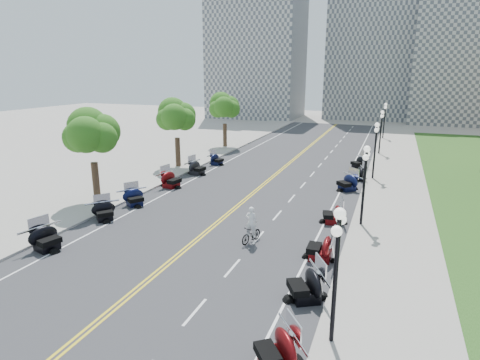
% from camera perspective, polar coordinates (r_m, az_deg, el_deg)
% --- Properties ---
extents(ground, '(160.00, 160.00, 0.00)m').
position_cam_1_polar(ground, '(24.67, -4.51, -7.13)').
color(ground, gray).
extents(road, '(16.00, 90.00, 0.01)m').
position_cam_1_polar(road, '(33.46, 2.86, -1.06)').
color(road, '#333335').
rests_on(road, ground).
extents(centerline_yellow_a, '(0.12, 90.00, 0.00)m').
position_cam_1_polar(centerline_yellow_a, '(33.49, 2.66, -1.03)').
color(centerline_yellow_a, yellow).
rests_on(centerline_yellow_a, road).
extents(centerline_yellow_b, '(0.12, 90.00, 0.00)m').
position_cam_1_polar(centerline_yellow_b, '(33.42, 3.05, -1.07)').
color(centerline_yellow_b, yellow).
rests_on(centerline_yellow_b, road).
extents(edge_line_north, '(0.12, 90.00, 0.00)m').
position_cam_1_polar(edge_line_north, '(32.13, 13.77, -2.16)').
color(edge_line_north, white).
rests_on(edge_line_north, road).
extents(edge_line_south, '(0.12, 90.00, 0.00)m').
position_cam_1_polar(edge_line_south, '(35.89, -6.89, -0.02)').
color(edge_line_south, white).
rests_on(edge_line_south, road).
extents(lane_dash_4, '(0.12, 2.00, 0.00)m').
position_cam_1_polar(lane_dash_4, '(17.03, -6.43, -18.13)').
color(lane_dash_4, white).
rests_on(lane_dash_4, road).
extents(lane_dash_5, '(0.12, 2.00, 0.00)m').
position_cam_1_polar(lane_dash_5, '(20.16, -1.09, -12.39)').
color(lane_dash_5, white).
rests_on(lane_dash_5, road).
extents(lane_dash_6, '(0.12, 2.00, 0.00)m').
position_cam_1_polar(lane_dash_6, '(23.55, 2.61, -8.18)').
color(lane_dash_6, white).
rests_on(lane_dash_6, road).
extents(lane_dash_7, '(0.12, 2.00, 0.00)m').
position_cam_1_polar(lane_dash_7, '(27.11, 5.31, -5.03)').
color(lane_dash_7, white).
rests_on(lane_dash_7, road).
extents(lane_dash_8, '(0.12, 2.00, 0.00)m').
position_cam_1_polar(lane_dash_8, '(30.78, 7.36, -2.61)').
color(lane_dash_8, white).
rests_on(lane_dash_8, road).
extents(lane_dash_9, '(0.12, 2.00, 0.00)m').
position_cam_1_polar(lane_dash_9, '(34.52, 8.96, -0.71)').
color(lane_dash_9, white).
rests_on(lane_dash_9, road).
extents(lane_dash_10, '(0.12, 2.00, 0.00)m').
position_cam_1_polar(lane_dash_10, '(38.32, 10.24, 0.82)').
color(lane_dash_10, white).
rests_on(lane_dash_10, road).
extents(lane_dash_11, '(0.12, 2.00, 0.00)m').
position_cam_1_polar(lane_dash_11, '(42.15, 11.29, 2.07)').
color(lane_dash_11, white).
rests_on(lane_dash_11, road).
extents(lane_dash_12, '(0.12, 2.00, 0.00)m').
position_cam_1_polar(lane_dash_12, '(46.01, 12.17, 3.11)').
color(lane_dash_12, white).
rests_on(lane_dash_12, road).
extents(lane_dash_13, '(0.12, 2.00, 0.00)m').
position_cam_1_polar(lane_dash_13, '(49.89, 12.91, 3.99)').
color(lane_dash_13, white).
rests_on(lane_dash_13, road).
extents(lane_dash_14, '(0.12, 2.00, 0.00)m').
position_cam_1_polar(lane_dash_14, '(53.79, 13.55, 4.74)').
color(lane_dash_14, white).
rests_on(lane_dash_14, road).
extents(lane_dash_15, '(0.12, 2.00, 0.00)m').
position_cam_1_polar(lane_dash_15, '(57.71, 14.10, 5.39)').
color(lane_dash_15, white).
rests_on(lane_dash_15, road).
extents(lane_dash_16, '(0.12, 2.00, 0.00)m').
position_cam_1_polar(lane_dash_16, '(61.63, 14.58, 5.96)').
color(lane_dash_16, white).
rests_on(lane_dash_16, road).
extents(lane_dash_17, '(0.12, 2.00, 0.00)m').
position_cam_1_polar(lane_dash_17, '(65.57, 15.01, 6.45)').
color(lane_dash_17, white).
rests_on(lane_dash_17, road).
extents(lane_dash_18, '(0.12, 2.00, 0.00)m').
position_cam_1_polar(lane_dash_18, '(69.51, 15.38, 6.89)').
color(lane_dash_18, white).
rests_on(lane_dash_18, road).
extents(lane_dash_19, '(0.12, 2.00, 0.00)m').
position_cam_1_polar(lane_dash_19, '(73.46, 15.72, 7.29)').
color(lane_dash_19, white).
rests_on(lane_dash_19, road).
extents(sidewalk_north, '(5.00, 90.00, 0.15)m').
position_cam_1_polar(sidewalk_north, '(31.92, 21.08, -2.76)').
color(sidewalk_north, '#9E9991').
rests_on(sidewalk_north, ground).
extents(sidewalk_south, '(5.00, 90.00, 0.15)m').
position_cam_1_polar(sidewalk_south, '(37.92, -12.38, 0.65)').
color(sidewalk_south, '#9E9991').
rests_on(sidewalk_south, ground).
extents(distant_block_a, '(18.00, 14.00, 26.00)m').
position_cam_1_polar(distant_block_a, '(87.23, 2.45, 17.53)').
color(distant_block_a, gray).
rests_on(distant_block_a, ground).
extents(distant_block_b, '(16.00, 12.00, 30.00)m').
position_cam_1_polar(distant_block_b, '(88.93, 18.08, 18.09)').
color(distant_block_b, gray).
rests_on(distant_block_b, ground).
extents(distant_block_c, '(20.00, 14.00, 22.00)m').
position_cam_1_polar(distant_block_c, '(86.40, 30.07, 14.29)').
color(distant_block_c, gray).
rests_on(distant_block_c, ground).
extents(street_lamp_1, '(0.50, 1.20, 4.90)m').
position_cam_1_polar(street_lamp_1, '(14.30, 13.42, -13.37)').
color(street_lamp_1, black).
rests_on(street_lamp_1, sidewalk_north).
extents(street_lamp_2, '(0.50, 1.20, 4.90)m').
position_cam_1_polar(street_lamp_2, '(25.49, 17.21, -0.86)').
color(street_lamp_2, black).
rests_on(street_lamp_2, sidewalk_north).
extents(street_lamp_3, '(0.50, 1.20, 4.90)m').
position_cam_1_polar(street_lamp_3, '(37.19, 18.63, 3.92)').
color(street_lamp_3, black).
rests_on(street_lamp_3, sidewalk_north).
extents(street_lamp_4, '(0.50, 1.20, 4.90)m').
position_cam_1_polar(street_lamp_4, '(49.03, 19.37, 6.40)').
color(street_lamp_4, black).
rests_on(street_lamp_4, sidewalk_north).
extents(street_lamp_5, '(0.50, 1.20, 4.90)m').
position_cam_1_polar(street_lamp_5, '(60.93, 19.83, 7.91)').
color(street_lamp_5, black).
rests_on(street_lamp_5, sidewalk_north).
extents(tree_2, '(4.80, 4.80, 9.20)m').
position_cam_1_polar(tree_2, '(30.47, -20.34, 5.55)').
color(tree_2, '#235619').
rests_on(tree_2, sidewalk_south).
extents(tree_3, '(4.80, 4.80, 9.20)m').
position_cam_1_polar(tree_3, '(40.17, -9.02, 8.41)').
color(tree_3, '#235619').
rests_on(tree_3, sidewalk_south).
extents(tree_4, '(4.80, 4.80, 9.20)m').
position_cam_1_polar(tree_4, '(50.86, -2.19, 9.96)').
color(tree_4, '#235619').
rests_on(tree_4, sidewalk_south).
extents(motorcycle_n_3, '(2.79, 2.79, 1.39)m').
position_cam_1_polar(motorcycle_n_3, '(14.09, 5.25, -22.71)').
color(motorcycle_n_3, '#590A0C').
rests_on(motorcycle_n_3, road).
extents(motorcycle_n_4, '(2.94, 2.94, 1.50)m').
position_cam_1_polar(motorcycle_n_4, '(17.54, 9.33, -14.35)').
color(motorcycle_n_4, black).
rests_on(motorcycle_n_4, road).
extents(motorcycle_n_5, '(2.12, 2.12, 1.45)m').
position_cam_1_polar(motorcycle_n_5, '(21.10, 11.41, -9.24)').
color(motorcycle_n_5, '#590A0C').
rests_on(motorcycle_n_5, road).
extents(motorcycle_n_6, '(2.31, 2.31, 1.34)m').
position_cam_1_polar(motorcycle_n_6, '(26.15, 13.09, -4.61)').
color(motorcycle_n_6, '#590A0C').
rests_on(motorcycle_n_6, road).
extents(motorcycle_n_8, '(2.98, 2.98, 1.47)m').
position_cam_1_polar(motorcycle_n_8, '(33.54, 15.02, -0.24)').
color(motorcycle_n_8, black).
rests_on(motorcycle_n_8, road).
extents(motorcycle_n_9, '(2.46, 2.46, 1.38)m').
position_cam_1_polar(motorcycle_n_9, '(36.99, 16.30, 1.01)').
color(motorcycle_n_9, black).
rests_on(motorcycle_n_9, road).
extents(motorcycle_n_10, '(2.80, 2.80, 1.39)m').
position_cam_1_polar(motorcycle_n_10, '(41.48, 16.56, 2.48)').
color(motorcycle_n_10, black).
rests_on(motorcycle_n_10, road).
extents(motorcycle_s_4, '(2.53, 2.53, 1.44)m').
position_cam_1_polar(motorcycle_s_4, '(24.14, -25.87, -7.35)').
color(motorcycle_s_4, black).
rests_on(motorcycle_s_4, road).
extents(motorcycle_s_5, '(2.66, 2.66, 1.32)m').
position_cam_1_polar(motorcycle_s_5, '(27.44, -18.77, -4.12)').
color(motorcycle_s_5, black).
rests_on(motorcycle_s_5, road).
extents(motorcycle_s_6, '(2.67, 2.67, 1.34)m').
position_cam_1_polar(motorcycle_s_6, '(29.73, -14.80, -2.31)').
color(motorcycle_s_6, black).
rests_on(motorcycle_s_6, road).
extents(motorcycle_s_7, '(2.46, 2.46, 1.50)m').
position_cam_1_polar(motorcycle_s_7, '(33.72, -9.78, 0.17)').
color(motorcycle_s_7, '#590A0C').
rests_on(motorcycle_s_7, road).
extents(motorcycle_s_8, '(2.39, 2.39, 1.45)m').
position_cam_1_polar(motorcycle_s_8, '(37.67, -6.12, 1.85)').
color(motorcycle_s_8, black).
rests_on(motorcycle_s_8, road).
extents(motorcycle_s_9, '(2.10, 2.10, 1.26)m').
position_cam_1_polar(motorcycle_s_9, '(41.53, -3.31, 3.02)').
color(motorcycle_s_9, black).
rests_on(motorcycle_s_9, road).
extents(bicycle, '(0.97, 1.71, 0.99)m').
position_cam_1_polar(bicycle, '(22.73, 1.61, -7.73)').
color(bicycle, '#A51414').
rests_on(bicycle, road).
extents(cyclist_rider, '(0.65, 0.43, 1.78)m').
position_cam_1_polar(cyclist_rider, '(22.23, 1.64, -4.43)').
color(cyclist_rider, silver).
rests_on(cyclist_rider, bicycle).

